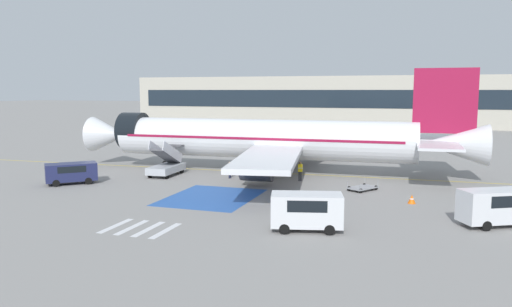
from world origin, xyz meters
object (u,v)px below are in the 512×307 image
at_px(service_van_2, 71,171).
at_px(fuel_tanker, 344,138).
at_px(airliner, 267,139).
at_px(traffic_cone_0, 412,199).
at_px(service_van_0, 307,209).
at_px(ground_crew_1, 246,167).
at_px(terminal_building, 394,101).
at_px(service_van_1, 503,204).
at_px(boarding_stairs_forward, 166,166).
at_px(ground_crew_0, 300,170).
at_px(baggage_cart, 363,188).
at_px(ground_crew_2, 230,169).

bearing_deg(service_van_2, fuel_tanker, 106.95).
bearing_deg(airliner, traffic_cone_0, -126.80).
bearing_deg(service_van_0, service_van_2, -123.16).
height_order(ground_crew_1, terminal_building, terminal_building).
height_order(airliner, ground_crew_1, airliner).
relative_size(service_van_1, service_van_2, 1.25).
height_order(boarding_stairs_forward, fuel_tanker, boarding_stairs_forward).
bearing_deg(ground_crew_0, service_van_0, -93.14).
bearing_deg(fuel_tanker, airliner, -93.92).
bearing_deg(terminal_building, service_van_2, -105.68).
bearing_deg(boarding_stairs_forward, ground_crew_1, 11.91).
bearing_deg(terminal_building, service_van_1, -82.66).
distance_m(ground_crew_0, traffic_cone_0, 12.29).
bearing_deg(service_van_1, boarding_stairs_forward, -137.36).
bearing_deg(service_van_0, traffic_cone_0, 133.97).
bearing_deg(service_van_2, ground_crew_1, 79.32).
bearing_deg(baggage_cart, ground_crew_2, -156.39).
relative_size(fuel_tanker, service_van_1, 1.54).
height_order(boarding_stairs_forward, service_van_1, boarding_stairs_forward).
relative_size(airliner, service_van_0, 8.93).
bearing_deg(baggage_cart, ground_crew_1, -163.87).
relative_size(airliner, ground_crew_1, 25.44).
height_order(service_van_0, service_van_2, service_van_0).
height_order(traffic_cone_0, terminal_building, terminal_building).
bearing_deg(baggage_cart, service_van_0, -65.69).
relative_size(baggage_cart, terminal_building, 0.02).
relative_size(airliner, ground_crew_0, 22.67).
distance_m(service_van_1, baggage_cart, 13.16).
relative_size(fuel_tanker, service_van_0, 1.86).
relative_size(boarding_stairs_forward, baggage_cart, 1.77).
relative_size(service_van_2, traffic_cone_0, 6.74).
xyz_separation_m(baggage_cart, ground_crew_0, (-6.19, 2.69, 0.83)).
height_order(baggage_cart, terminal_building, terminal_building).
relative_size(ground_crew_0, traffic_cone_0, 2.74).
distance_m(service_van_0, ground_crew_2, 19.26).
height_order(fuel_tanker, service_van_2, fuel_tanker).
relative_size(baggage_cart, ground_crew_1, 1.80).
xyz_separation_m(service_van_0, ground_crew_2, (-11.24, 15.64, -0.42)).
bearing_deg(ground_crew_1, fuel_tanker, -163.76).
xyz_separation_m(ground_crew_1, ground_crew_2, (-1.16, -1.46, -0.01)).
height_order(fuel_tanker, service_van_0, fuel_tanker).
bearing_deg(ground_crew_1, service_van_1, 90.01).
bearing_deg(traffic_cone_0, ground_crew_0, 147.55).
distance_m(service_van_2, ground_crew_0, 21.37).
distance_m(ground_crew_1, traffic_cone_0, 17.71).
xyz_separation_m(ground_crew_0, traffic_cone_0, (10.35, -6.58, -0.75)).
xyz_separation_m(airliner, ground_crew_1, (-1.28, -2.97, -2.57)).
height_order(service_van_0, baggage_cart, service_van_0).
xyz_separation_m(ground_crew_2, terminal_building, (11.36, 78.77, 5.05)).
distance_m(ground_crew_1, terminal_building, 78.14).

